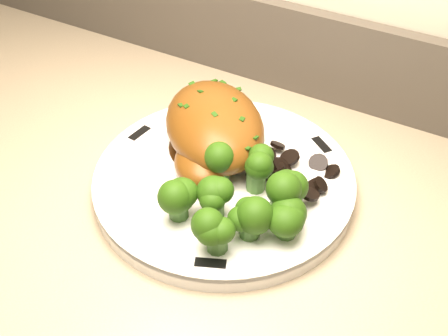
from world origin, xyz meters
The scene contains 8 objects.
plate centered at (0.16, 1.76, 0.98)m, with size 0.29×0.29×0.02m, color white.
rim_accent_0 centered at (0.24, 1.86, 0.99)m, with size 0.03×0.01×0.00m, color black.
rim_accent_1 centered at (0.04, 1.78, 0.99)m, with size 0.03×0.01×0.00m, color black.
rim_accent_2 centered at (0.22, 1.65, 0.99)m, with size 0.03×0.01×0.00m, color black.
gravy_pool centered at (0.13, 1.80, 0.99)m, with size 0.11×0.11×0.00m, color #341A09.
chicken_breast centered at (0.13, 1.79, 1.02)m, with size 0.19×0.20×0.06m.
mushroom_pile centered at (0.22, 1.80, 1.00)m, with size 0.10×0.07×0.03m.
broccoli_florets centered at (0.21, 1.71, 1.02)m, with size 0.14×0.13×0.05m.
Camera 1 is at (0.39, 1.36, 1.41)m, focal length 45.00 mm.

